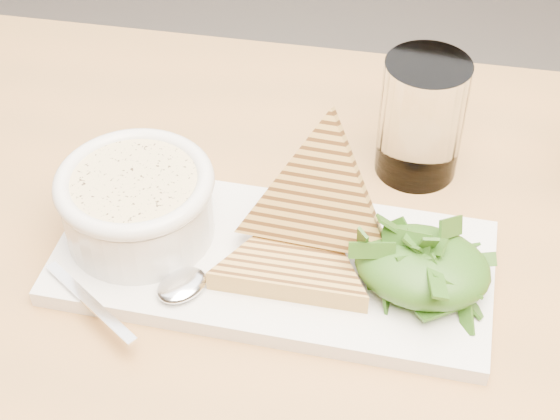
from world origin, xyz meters
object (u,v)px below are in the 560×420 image
(table_top, at_px, (395,388))
(soup_bowl, at_px, (138,210))
(platter, at_px, (273,262))
(glass_near, at_px, (421,118))

(table_top, height_order, soup_bowl, soup_bowl)
(table_top, relative_size, platter, 3.55)
(platter, xyz_separation_m, glass_near, (0.09, 0.16, 0.05))
(soup_bowl, relative_size, glass_near, 1.07)
(table_top, xyz_separation_m, soup_bowl, (-0.24, 0.07, 0.06))
(platter, distance_m, soup_bowl, 0.12)
(table_top, xyz_separation_m, platter, (-0.12, 0.07, 0.03))
(soup_bowl, bearing_deg, table_top, -16.24)
(soup_bowl, bearing_deg, glass_near, 39.25)
(table_top, distance_m, glass_near, 0.25)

